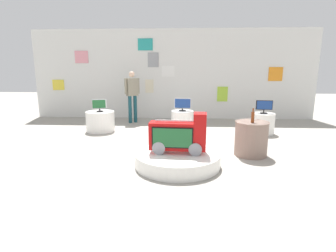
{
  "coord_description": "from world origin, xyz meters",
  "views": [
    {
      "loc": [
        0.41,
        -5.62,
        1.89
      ],
      "look_at": [
        0.11,
        -0.3,
        0.73
      ],
      "focal_mm": 28.73,
      "sensor_mm": 36.0,
      "label": 1
    }
  ],
  "objects_px": {
    "tv_on_center_rear": "(183,104)",
    "bottle_on_side_table": "(253,117)",
    "novelty_firetruck_tv": "(179,137)",
    "side_table_round": "(251,138)",
    "tv_on_left_rear": "(99,105)",
    "display_pedestal_left_rear": "(100,121)",
    "main_display_pedestal": "(177,159)",
    "display_pedestal_right_rear": "(263,123)",
    "shopper_browsing_near_truck": "(132,93)",
    "tv_on_right_rear": "(264,106)",
    "display_pedestal_center_rear": "(182,121)"
  },
  "relations": [
    {
      "from": "display_pedestal_right_rear",
      "to": "tv_on_right_rear",
      "type": "height_order",
      "value": "tv_on_right_rear"
    },
    {
      "from": "tv_on_right_rear",
      "to": "side_table_round",
      "type": "distance_m",
      "value": 2.24
    },
    {
      "from": "novelty_firetruck_tv",
      "to": "display_pedestal_center_rear",
      "type": "bearing_deg",
      "value": 88.94
    },
    {
      "from": "tv_on_center_rear",
      "to": "bottle_on_side_table",
      "type": "relative_size",
      "value": 1.66
    },
    {
      "from": "bottle_on_side_table",
      "to": "novelty_firetruck_tv",
      "type": "bearing_deg",
      "value": -157.49
    },
    {
      "from": "display_pedestal_center_rear",
      "to": "bottle_on_side_table",
      "type": "relative_size",
      "value": 2.2
    },
    {
      "from": "main_display_pedestal",
      "to": "tv_on_left_rear",
      "type": "distance_m",
      "value": 3.78
    },
    {
      "from": "display_pedestal_center_rear",
      "to": "tv_on_center_rear",
      "type": "bearing_deg",
      "value": -81.6
    },
    {
      "from": "display_pedestal_right_rear",
      "to": "side_table_round",
      "type": "relative_size",
      "value": 0.86
    },
    {
      "from": "display_pedestal_left_rear",
      "to": "display_pedestal_center_rear",
      "type": "height_order",
      "value": "same"
    },
    {
      "from": "main_display_pedestal",
      "to": "display_pedestal_right_rear",
      "type": "bearing_deg",
      "value": 48.94
    },
    {
      "from": "tv_on_left_rear",
      "to": "shopper_browsing_near_truck",
      "type": "distance_m",
      "value": 1.56
    },
    {
      "from": "tv_on_center_rear",
      "to": "tv_on_right_rear",
      "type": "xyz_separation_m",
      "value": [
        2.35,
        -0.32,
        0.0
      ]
    },
    {
      "from": "shopper_browsing_near_truck",
      "to": "tv_on_right_rear",
      "type": "bearing_deg",
      "value": -18.97
    },
    {
      "from": "main_display_pedestal",
      "to": "display_pedestal_right_rear",
      "type": "relative_size",
      "value": 2.56
    },
    {
      "from": "main_display_pedestal",
      "to": "display_pedestal_right_rear",
      "type": "distance_m",
      "value": 3.69
    },
    {
      "from": "display_pedestal_left_rear",
      "to": "main_display_pedestal",
      "type": "bearing_deg",
      "value": -49.73
    },
    {
      "from": "display_pedestal_center_rear",
      "to": "display_pedestal_right_rear",
      "type": "distance_m",
      "value": 2.37
    },
    {
      "from": "tv_on_right_rear",
      "to": "display_pedestal_center_rear",
      "type": "bearing_deg",
      "value": 172.16
    },
    {
      "from": "novelty_firetruck_tv",
      "to": "display_pedestal_right_rear",
      "type": "distance_m",
      "value": 3.69
    },
    {
      "from": "novelty_firetruck_tv",
      "to": "display_pedestal_right_rear",
      "type": "bearing_deg",
      "value": 49.25
    },
    {
      "from": "novelty_firetruck_tv",
      "to": "side_table_round",
      "type": "xyz_separation_m",
      "value": [
        1.57,
        0.75,
        -0.2
      ]
    },
    {
      "from": "tv_on_left_rear",
      "to": "tv_on_right_rear",
      "type": "xyz_separation_m",
      "value": [
        4.83,
        -0.06,
        0.01
      ]
    },
    {
      "from": "display_pedestal_center_rear",
      "to": "shopper_browsing_near_truck",
      "type": "distance_m",
      "value": 2.18
    },
    {
      "from": "tv_on_right_rear",
      "to": "display_pedestal_left_rear",
      "type": "bearing_deg",
      "value": 179.29
    },
    {
      "from": "display_pedestal_left_rear",
      "to": "side_table_round",
      "type": "xyz_separation_m",
      "value": [
        3.99,
        -2.09,
        0.08
      ]
    },
    {
      "from": "tv_on_right_rear",
      "to": "shopper_browsing_near_truck",
      "type": "bearing_deg",
      "value": 161.03
    },
    {
      "from": "tv_on_left_rear",
      "to": "display_pedestal_left_rear",
      "type": "bearing_deg",
      "value": 71.12
    },
    {
      "from": "display_pedestal_center_rear",
      "to": "side_table_round",
      "type": "xyz_separation_m",
      "value": [
        1.51,
        -2.35,
        0.08
      ]
    },
    {
      "from": "main_display_pedestal",
      "to": "display_pedestal_left_rear",
      "type": "relative_size",
      "value": 1.96
    },
    {
      "from": "novelty_firetruck_tv",
      "to": "tv_on_center_rear",
      "type": "height_order",
      "value": "novelty_firetruck_tv"
    },
    {
      "from": "display_pedestal_left_rear",
      "to": "tv_on_center_rear",
      "type": "bearing_deg",
      "value": 5.96
    },
    {
      "from": "bottle_on_side_table",
      "to": "display_pedestal_right_rear",
      "type": "bearing_deg",
      "value": 68.22
    },
    {
      "from": "display_pedestal_right_rear",
      "to": "bottle_on_side_table",
      "type": "bearing_deg",
      "value": -111.78
    },
    {
      "from": "side_table_round",
      "to": "bottle_on_side_table",
      "type": "bearing_deg",
      "value": -102.65
    },
    {
      "from": "tv_on_left_rear",
      "to": "bottle_on_side_table",
      "type": "distance_m",
      "value": 4.54
    },
    {
      "from": "tv_on_center_rear",
      "to": "bottle_on_side_table",
      "type": "bearing_deg",
      "value": -58.89
    },
    {
      "from": "side_table_round",
      "to": "bottle_on_side_table",
      "type": "distance_m",
      "value": 0.51
    },
    {
      "from": "main_display_pedestal",
      "to": "tv_on_left_rear",
      "type": "bearing_deg",
      "value": 130.33
    },
    {
      "from": "main_display_pedestal",
      "to": "tv_on_center_rear",
      "type": "distance_m",
      "value": 3.17
    },
    {
      "from": "tv_on_left_rear",
      "to": "shopper_browsing_near_truck",
      "type": "relative_size",
      "value": 0.23
    },
    {
      "from": "tv_on_center_rear",
      "to": "novelty_firetruck_tv",
      "type": "bearing_deg",
      "value": -91.07
    },
    {
      "from": "main_display_pedestal",
      "to": "bottle_on_side_table",
      "type": "relative_size",
      "value": 5.39
    },
    {
      "from": "novelty_firetruck_tv",
      "to": "side_table_round",
      "type": "height_order",
      "value": "novelty_firetruck_tv"
    },
    {
      "from": "display_pedestal_right_rear",
      "to": "side_table_round",
      "type": "bearing_deg",
      "value": -112.25
    },
    {
      "from": "novelty_firetruck_tv",
      "to": "tv_on_left_rear",
      "type": "bearing_deg",
      "value": 130.48
    },
    {
      "from": "novelty_firetruck_tv",
      "to": "main_display_pedestal",
      "type": "bearing_deg",
      "value": 158.76
    },
    {
      "from": "main_display_pedestal",
      "to": "bottle_on_side_table",
      "type": "bearing_deg",
      "value": 22.01
    },
    {
      "from": "shopper_browsing_near_truck",
      "to": "bottle_on_side_table",
      "type": "bearing_deg",
      "value": -47.73
    },
    {
      "from": "side_table_round",
      "to": "shopper_browsing_near_truck",
      "type": "height_order",
      "value": "shopper_browsing_near_truck"
    }
  ]
}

